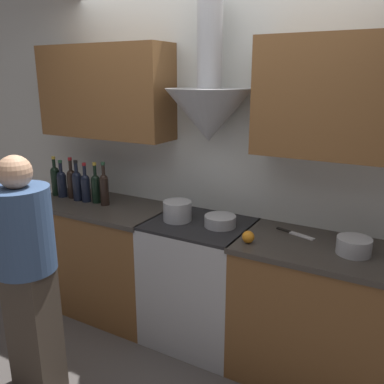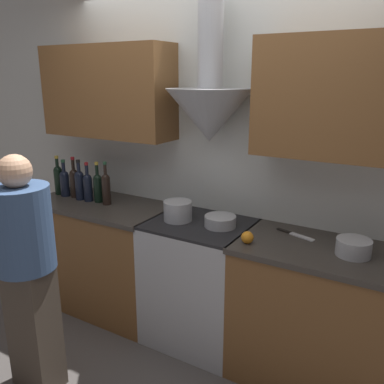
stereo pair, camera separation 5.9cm
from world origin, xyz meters
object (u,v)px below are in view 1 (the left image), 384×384
object	(u,v)px
wine_bottle_4	(86,186)
person_foreground_left	(27,269)
stove_range	(199,281)
mixing_bowl	(220,221)
wine_bottle_2	(72,182)
stock_pot	(177,211)
wine_bottle_1	(62,182)
wine_bottle_3	(77,184)
wine_bottle_5	(96,187)
wine_bottle_0	(55,179)
saucepan	(354,246)
orange_fruit	(248,237)
wine_bottle_6	(104,188)

from	to	relation	value
wine_bottle_4	person_foreground_left	distance (m)	1.04
wine_bottle_4	person_foreground_left	xyz separation A→B (m)	(0.40, -0.93, -0.23)
stove_range	mixing_bowl	distance (m)	0.52
wine_bottle_2	stock_pot	size ratio (longest dim) A/B	1.71
stove_range	wine_bottle_1	size ratio (longest dim) A/B	2.93
wine_bottle_2	wine_bottle_3	world-z (taller)	wine_bottle_2
wine_bottle_3	stock_pot	world-z (taller)	wine_bottle_3
stove_range	wine_bottle_3	bearing A→B (deg)	-179.17
wine_bottle_5	person_foreground_left	size ratio (longest dim) A/B	0.22
wine_bottle_3	stock_pot	bearing A→B (deg)	-0.90
wine_bottle_5	wine_bottle_0	bearing A→B (deg)	-179.79
wine_bottle_0	mixing_bowl	xyz separation A→B (m)	(1.57, 0.00, -0.10)
stock_pot	stove_range	bearing A→B (deg)	11.30
wine_bottle_4	saucepan	world-z (taller)	wine_bottle_4
wine_bottle_5	stock_pot	bearing A→B (deg)	-2.81
wine_bottle_4	orange_fruit	bearing A→B (deg)	-5.79
wine_bottle_2	wine_bottle_6	world-z (taller)	wine_bottle_6
wine_bottle_6	wine_bottle_0	bearing A→B (deg)	178.51
wine_bottle_5	wine_bottle_6	xyz separation A→B (m)	(0.10, -0.02, 0.01)
wine_bottle_6	wine_bottle_4	bearing A→B (deg)	-178.36
stock_pot	person_foreground_left	xyz separation A→B (m)	(-0.49, -0.91, -0.17)
wine_bottle_6	person_foreground_left	size ratio (longest dim) A/B	0.23
wine_bottle_0	stock_pot	size ratio (longest dim) A/B	1.67
wine_bottle_1	wine_bottle_4	world-z (taller)	wine_bottle_4
wine_bottle_0	wine_bottle_5	xyz separation A→B (m)	(0.46, 0.00, -0.01)
wine_bottle_6	wine_bottle_2	bearing A→B (deg)	176.96
wine_bottle_3	stock_pot	distance (m)	0.97
stove_range	orange_fruit	size ratio (longest dim) A/B	12.11
orange_fruit	wine_bottle_4	bearing A→B (deg)	174.21
person_foreground_left	wine_bottle_6	bearing A→B (deg)	102.27
wine_bottle_4	mixing_bowl	bearing A→B (deg)	1.15
wine_bottle_6	stock_pot	distance (m)	0.69
wine_bottle_6	person_foreground_left	bearing A→B (deg)	-77.73
stove_range	wine_bottle_5	bearing A→B (deg)	179.56
wine_bottle_1	wine_bottle_2	distance (m)	0.10
wine_bottle_4	person_foreground_left	bearing A→B (deg)	-66.91
wine_bottle_2	saucepan	world-z (taller)	wine_bottle_2
saucepan	person_foreground_left	distance (m)	1.92
wine_bottle_5	wine_bottle_6	bearing A→B (deg)	-8.91
stock_pot	mixing_bowl	bearing A→B (deg)	7.43
wine_bottle_0	person_foreground_left	bearing A→B (deg)	-51.29
wine_bottle_4	orange_fruit	distance (m)	1.48
stock_pot	wine_bottle_6	bearing A→B (deg)	178.11
stock_pot	saucepan	world-z (taller)	stock_pot
stove_range	wine_bottle_2	distance (m)	1.36
wine_bottle_0	orange_fruit	world-z (taller)	wine_bottle_0
wine_bottle_6	person_foreground_left	distance (m)	0.99
wine_bottle_6	mixing_bowl	size ratio (longest dim) A/B	1.61
mixing_bowl	person_foreground_left	bearing A→B (deg)	-130.02
stove_range	stock_pot	world-z (taller)	stock_pot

